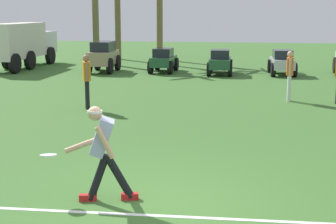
{
  "coord_description": "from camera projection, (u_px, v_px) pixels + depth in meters",
  "views": [
    {
      "loc": [
        1.33,
        -6.88,
        2.77
      ],
      "look_at": [
        -0.21,
        2.5,
        0.9
      ],
      "focal_mm": 55.0,
      "sensor_mm": 36.0,
      "label": 1
    }
  ],
  "objects": [
    {
      "name": "frisbee_in_flight",
      "position": [
        48.0,
        155.0,
        7.66
      ],
      "size": [
        0.31,
        0.31,
        0.05
      ],
      "color": "white"
    },
    {
      "name": "parked_car_slot_d",
      "position": [
        282.0,
        62.0,
        22.63
      ],
      "size": [
        1.2,
        2.25,
        1.1
      ],
      "color": "#B7BABF",
      "rests_on": "ground_plane"
    },
    {
      "name": "box_truck",
      "position": [
        23.0,
        43.0,
        25.21
      ],
      "size": [
        1.43,
        5.91,
        2.2
      ],
      "color": "silver",
      "rests_on": "ground_plane"
    },
    {
      "name": "field_line_paint",
      "position": [
        150.0,
        215.0,
        7.09
      ],
      "size": [
        21.12,
        0.94,
        0.01
      ],
      "primitive_type": "cube",
      "rotation": [
        0.0,
        0.0,
        0.04
      ],
      "color": "white",
      "rests_on": "ground_plane"
    },
    {
      "name": "frisbee_thrower",
      "position": [
        102.0,
        148.0,
        7.5
      ],
      "size": [
        1.12,
        0.47,
        1.43
      ],
      "color": "black",
      "rests_on": "ground_plane"
    },
    {
      "name": "parked_car_slot_b",
      "position": [
        164.0,
        60.0,
        23.64
      ],
      "size": [
        1.12,
        2.22,
        1.1
      ],
      "color": "#235133",
      "rests_on": "ground_plane"
    },
    {
      "name": "parked_car_slot_a",
      "position": [
        103.0,
        56.0,
        23.67
      ],
      "size": [
        1.24,
        2.38,
        1.4
      ],
      "color": "#998466",
      "rests_on": "ground_plane"
    },
    {
      "name": "teammate_midfield",
      "position": [
        87.0,
        76.0,
        14.63
      ],
      "size": [
        0.32,
        0.48,
        1.56
      ],
      "color": "black",
      "rests_on": "ground_plane"
    },
    {
      "name": "ground_plane",
      "position": [
        154.0,
        207.0,
        7.41
      ],
      "size": [
        80.0,
        80.0,
        0.0
      ],
      "primitive_type": "plane",
      "color": "#3B682B"
    },
    {
      "name": "parked_car_slot_c",
      "position": [
        220.0,
        62.0,
        22.79
      ],
      "size": [
        1.15,
        2.23,
        1.1
      ],
      "color": "#235133",
      "rests_on": "ground_plane"
    },
    {
      "name": "teammate_deep",
      "position": [
        290.0,
        71.0,
        15.93
      ],
      "size": [
        0.21,
        0.49,
        1.56
      ],
      "color": "silver",
      "rests_on": "ground_plane"
    }
  ]
}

